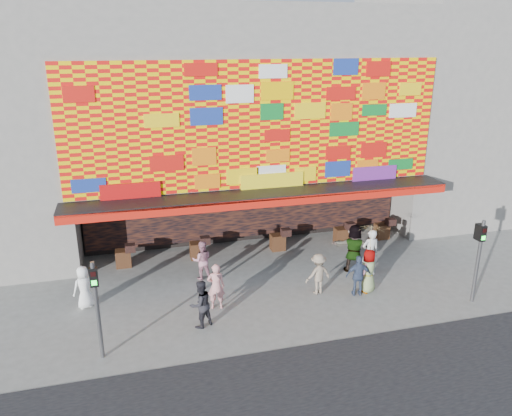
{
  "coord_description": "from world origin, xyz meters",
  "views": [
    {
      "loc": [
        -5.13,
        -14.47,
        8.67
      ],
      "look_at": [
        -0.68,
        2.0,
        2.91
      ],
      "focal_mm": 35.0,
      "sensor_mm": 36.0,
      "label": 1
    }
  ],
  "objects_px": {
    "ped_f": "(354,248)",
    "ped_g": "(369,271)",
    "signal_left": "(96,300)",
    "ped_a": "(84,287)",
    "ped_c": "(201,304)",
    "parasol": "(371,237)",
    "ped_h": "(370,252)",
    "ped_b": "(216,286)",
    "signal_right": "(479,252)",
    "ped_e": "(358,276)",
    "ped_i": "(202,260)",
    "ped_d": "(318,274)"
  },
  "relations": [
    {
      "from": "ped_e",
      "to": "ped_f",
      "type": "relative_size",
      "value": 0.78
    },
    {
      "from": "ped_a",
      "to": "parasol",
      "type": "bearing_deg",
      "value": 147.98
    },
    {
      "from": "ped_b",
      "to": "ped_i",
      "type": "bearing_deg",
      "value": -77.05
    },
    {
      "from": "ped_b",
      "to": "ped_d",
      "type": "xyz_separation_m",
      "value": [
        3.72,
        0.1,
        -0.06
      ]
    },
    {
      "from": "ped_d",
      "to": "ped_g",
      "type": "distance_m",
      "value": 1.83
    },
    {
      "from": "signal_left",
      "to": "ped_a",
      "type": "xyz_separation_m",
      "value": [
        -0.6,
        3.11,
        -1.11
      ]
    },
    {
      "from": "signal_right",
      "to": "ped_h",
      "type": "relative_size",
      "value": 1.6
    },
    {
      "from": "ped_g",
      "to": "parasol",
      "type": "xyz_separation_m",
      "value": [
        -0.0,
        0.0,
        1.31
      ]
    },
    {
      "from": "ped_e",
      "to": "ped_g",
      "type": "distance_m",
      "value": 0.5
    },
    {
      "from": "ped_g",
      "to": "ped_i",
      "type": "relative_size",
      "value": 1.07
    },
    {
      "from": "ped_d",
      "to": "ped_f",
      "type": "xyz_separation_m",
      "value": [
        2.02,
        1.33,
        0.21
      ]
    },
    {
      "from": "ped_f",
      "to": "ped_h",
      "type": "xyz_separation_m",
      "value": [
        0.45,
        -0.47,
        -0.03
      ]
    },
    {
      "from": "ped_i",
      "to": "ped_e",
      "type": "bearing_deg",
      "value": 157.56
    },
    {
      "from": "signal_right",
      "to": "ped_i",
      "type": "relative_size",
      "value": 1.97
    },
    {
      "from": "ped_b",
      "to": "ped_e",
      "type": "xyz_separation_m",
      "value": [
        5.04,
        -0.41,
        -0.06
      ]
    },
    {
      "from": "ped_c",
      "to": "ped_h",
      "type": "relative_size",
      "value": 0.85
    },
    {
      "from": "ped_e",
      "to": "parasol",
      "type": "height_order",
      "value": "parasol"
    },
    {
      "from": "ped_a",
      "to": "ped_h",
      "type": "xyz_separation_m",
      "value": [
        10.49,
        -0.26,
        0.18
      ]
    },
    {
      "from": "signal_left",
      "to": "ped_h",
      "type": "height_order",
      "value": "signal_left"
    },
    {
      "from": "ped_b",
      "to": "ped_g",
      "type": "height_order",
      "value": "ped_b"
    },
    {
      "from": "ped_f",
      "to": "ped_g",
      "type": "distance_m",
      "value": 1.71
    },
    {
      "from": "ped_e",
      "to": "ped_h",
      "type": "bearing_deg",
      "value": -117.28
    },
    {
      "from": "signal_left",
      "to": "ped_e",
      "type": "xyz_separation_m",
      "value": [
        8.73,
        1.47,
        -1.1
      ]
    },
    {
      "from": "signal_right",
      "to": "ped_a",
      "type": "height_order",
      "value": "signal_right"
    },
    {
      "from": "ped_b",
      "to": "parasol",
      "type": "xyz_separation_m",
      "value": [
        5.51,
        -0.26,
        1.31
      ]
    },
    {
      "from": "ped_a",
      "to": "signal_right",
      "type": "bearing_deg",
      "value": 143.12
    },
    {
      "from": "signal_left",
      "to": "signal_right",
      "type": "xyz_separation_m",
      "value": [
        12.4,
        0.0,
        0.0
      ]
    },
    {
      "from": "ped_c",
      "to": "ped_f",
      "type": "xyz_separation_m",
      "value": [
        6.43,
        2.43,
        0.18
      ]
    },
    {
      "from": "signal_left",
      "to": "ped_e",
      "type": "bearing_deg",
      "value": 9.56
    },
    {
      "from": "ped_g",
      "to": "ped_i",
      "type": "bearing_deg",
      "value": -58.03
    },
    {
      "from": "signal_right",
      "to": "ped_h",
      "type": "bearing_deg",
      "value": 131.46
    },
    {
      "from": "ped_b",
      "to": "ped_f",
      "type": "distance_m",
      "value": 5.92
    },
    {
      "from": "signal_right",
      "to": "ped_h",
      "type": "height_order",
      "value": "signal_right"
    },
    {
      "from": "signal_left",
      "to": "parasol",
      "type": "relative_size",
      "value": 1.67
    },
    {
      "from": "ped_d",
      "to": "ped_e",
      "type": "distance_m",
      "value": 1.42
    },
    {
      "from": "ped_d",
      "to": "ped_f",
      "type": "relative_size",
      "value": 0.78
    },
    {
      "from": "ped_f",
      "to": "ped_i",
      "type": "height_order",
      "value": "ped_f"
    },
    {
      "from": "ped_i",
      "to": "parasol",
      "type": "relative_size",
      "value": 0.85
    },
    {
      "from": "ped_g",
      "to": "ped_c",
      "type": "bearing_deg",
      "value": -26.54
    },
    {
      "from": "ped_g",
      "to": "ped_d",
      "type": "bearing_deg",
      "value": -44.72
    },
    {
      "from": "ped_b",
      "to": "ped_i",
      "type": "height_order",
      "value": "ped_b"
    },
    {
      "from": "ped_f",
      "to": "ped_h",
      "type": "bearing_deg",
      "value": 162.45
    },
    {
      "from": "signal_left",
      "to": "ped_i",
      "type": "bearing_deg",
      "value": 49.5
    },
    {
      "from": "ped_a",
      "to": "ped_c",
      "type": "relative_size",
      "value": 0.95
    },
    {
      "from": "ped_c",
      "to": "ped_i",
      "type": "height_order",
      "value": "ped_c"
    },
    {
      "from": "ped_b",
      "to": "ped_h",
      "type": "height_order",
      "value": "ped_h"
    },
    {
      "from": "ped_f",
      "to": "ped_g",
      "type": "bearing_deg",
      "value": 110.73
    },
    {
      "from": "ped_h",
      "to": "ped_d",
      "type": "bearing_deg",
      "value": 18.43
    },
    {
      "from": "ped_c",
      "to": "ped_h",
      "type": "distance_m",
      "value": 7.15
    },
    {
      "from": "signal_left",
      "to": "ped_c",
      "type": "height_order",
      "value": "signal_left"
    }
  ]
}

